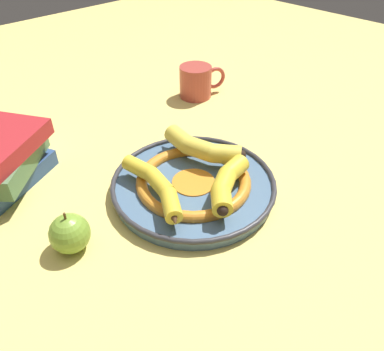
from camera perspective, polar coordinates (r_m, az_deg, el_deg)
name	(u,v)px	position (r m, az deg, el deg)	size (l,w,h in m)	color
ground_plane	(198,193)	(0.76, 0.91, -2.73)	(2.80, 2.80, 0.00)	#E5CC6B
decorative_bowl	(192,185)	(0.75, 0.00, -1.39)	(0.33, 0.33, 0.04)	slate
banana_a	(157,186)	(0.70, -5.34, -1.55)	(0.08, 0.21, 0.03)	yellow
banana_b	(199,147)	(0.79, 1.13, 4.42)	(0.09, 0.20, 0.04)	yellow
banana_c	(227,182)	(0.70, 5.38, -1.01)	(0.16, 0.10, 0.04)	yellow
coffee_mug	(197,81)	(1.10, 0.70, 14.19)	(0.14, 0.09, 0.09)	#B24238
apple	(70,233)	(0.66, -18.12, -8.39)	(0.07, 0.07, 0.08)	olive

